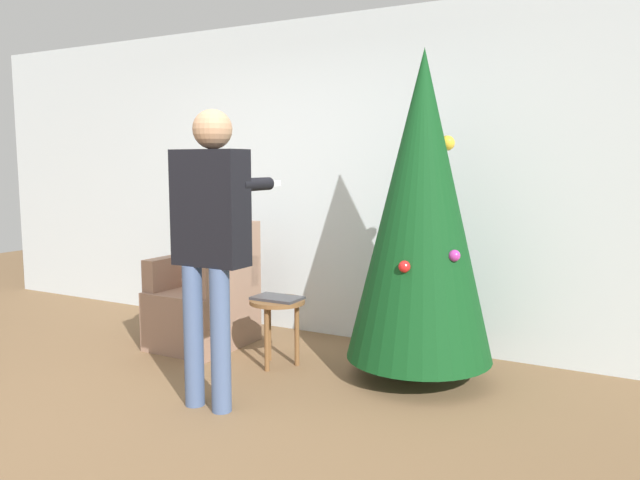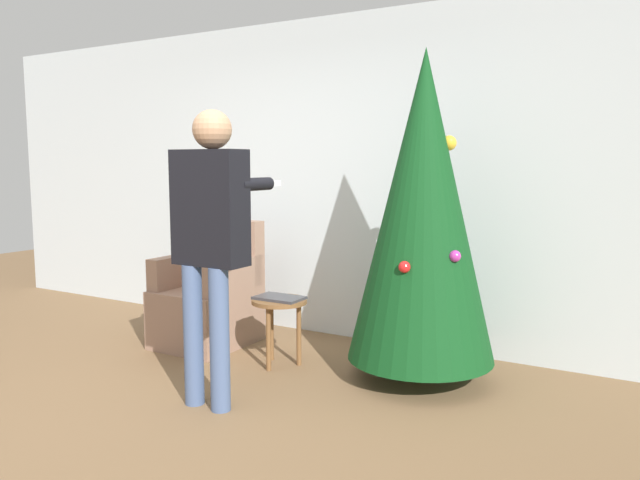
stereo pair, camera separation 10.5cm
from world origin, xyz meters
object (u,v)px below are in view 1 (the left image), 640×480
Objects in this scene: person_standing at (211,228)px; side_stool at (277,310)px; armchair at (206,301)px; christmas_tree at (422,207)px.

person_standing is 1.08m from side_stool.
side_stool is at bearing -13.06° from armchair.
christmas_tree is at bearing 48.37° from person_standing.
person_standing reaches higher than armchair.
side_stool is (-1.01, -0.23, -0.78)m from christmas_tree.
christmas_tree reaches higher than person_standing.
christmas_tree is 1.30m from side_stool.
christmas_tree is 1.24× the size of person_standing.
christmas_tree is 2.22× the size of armchair.
armchair is at bearing 166.94° from side_stool.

